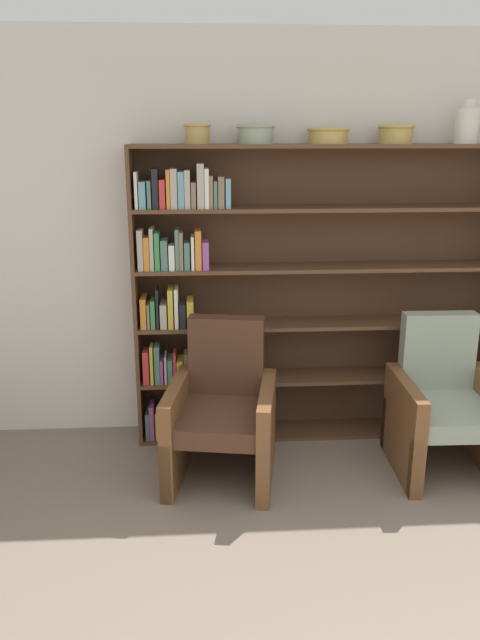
{
  "coord_description": "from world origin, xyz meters",
  "views": [
    {
      "loc": [
        -0.97,
        -1.77,
        2.09
      ],
      "look_at": [
        -0.73,
        2.03,
        0.95
      ],
      "focal_mm": 35.0,
      "sensor_mm": 36.0,
      "label": 1
    }
  ],
  "objects_px": {
    "armchair_cushioned": "(445,407)",
    "bookshelf": "(284,298)",
    "bowl_sage": "(197,133)",
    "armchair_leather": "(222,413)",
    "vase_tall": "(467,125)",
    "bowl_terracotta": "(328,135)",
    "bowl_copper": "(396,133)",
    "bowl_cream": "(256,133)"
  },
  "relations": [
    {
      "from": "vase_tall",
      "to": "armchair_leather",
      "type": "bearing_deg",
      "value": -161.52
    },
    {
      "from": "bowl_copper",
      "to": "vase_tall",
      "type": "bearing_deg",
      "value": 0.0
    },
    {
      "from": "bookshelf",
      "to": "armchair_cushioned",
      "type": "distance_m",
      "value": 1.27
    },
    {
      "from": "vase_tall",
      "to": "bowl_copper",
      "type": "bearing_deg",
      "value": -180.0
    },
    {
      "from": "bowl_copper",
      "to": "bowl_terracotta",
      "type": "bearing_deg",
      "value": 180.0
    },
    {
      "from": "bowl_sage",
      "to": "bowl_cream",
      "type": "height_order",
      "value": "bowl_sage"
    },
    {
      "from": "bowl_copper",
      "to": "armchair_leather",
      "type": "relative_size",
      "value": 0.24
    },
    {
      "from": "bowl_terracotta",
      "to": "vase_tall",
      "type": "relative_size",
      "value": 1.0
    },
    {
      "from": "bowl_sage",
      "to": "armchair_cushioned",
      "type": "xyz_separation_m",
      "value": [
        1.55,
        -0.54,
        -1.68
      ]
    },
    {
      "from": "bowl_terracotta",
      "to": "armchair_cushioned",
      "type": "relative_size",
      "value": 0.28
    },
    {
      "from": "bowl_cream",
      "to": "armchair_cushioned",
      "type": "height_order",
      "value": "bowl_cream"
    },
    {
      "from": "bowl_copper",
      "to": "vase_tall",
      "type": "relative_size",
      "value": 0.87
    },
    {
      "from": "bookshelf",
      "to": "armchair_leather",
      "type": "distance_m",
      "value": 0.93
    },
    {
      "from": "bookshelf",
      "to": "vase_tall",
      "type": "distance_m",
      "value": 1.63
    },
    {
      "from": "bowl_terracotta",
      "to": "armchair_cushioned",
      "type": "height_order",
      "value": "bowl_terracotta"
    },
    {
      "from": "bowl_terracotta",
      "to": "armchair_leather",
      "type": "relative_size",
      "value": 0.28
    },
    {
      "from": "armchair_leather",
      "to": "armchair_cushioned",
      "type": "bearing_deg",
      "value": -170.49
    },
    {
      "from": "bookshelf",
      "to": "bowl_cream",
      "type": "height_order",
      "value": "bowl_cream"
    },
    {
      "from": "bowl_terracotta",
      "to": "armchair_cushioned",
      "type": "distance_m",
      "value": 1.89
    },
    {
      "from": "bowl_sage",
      "to": "armchair_leather",
      "type": "bearing_deg",
      "value": -76.92
    },
    {
      "from": "bowl_cream",
      "to": "vase_tall",
      "type": "xyz_separation_m",
      "value": [
        1.36,
        0.0,
        0.05
      ]
    },
    {
      "from": "vase_tall",
      "to": "armchair_leather",
      "type": "distance_m",
      "value": 2.42
    },
    {
      "from": "vase_tall",
      "to": "armchair_leather",
      "type": "height_order",
      "value": "vase_tall"
    },
    {
      "from": "bookshelf",
      "to": "vase_tall",
      "type": "xyz_separation_m",
      "value": [
        1.16,
        -0.02,
        1.14
      ]
    },
    {
      "from": "bowl_terracotta",
      "to": "bookshelf",
      "type": "bearing_deg",
      "value": 175.77
    },
    {
      "from": "armchair_cushioned",
      "to": "bowl_sage",
      "type": "bearing_deg",
      "value": -17.71
    },
    {
      "from": "bowl_terracotta",
      "to": "armchair_leather",
      "type": "distance_m",
      "value": 1.89
    },
    {
      "from": "armchair_cushioned",
      "to": "bookshelf",
      "type": "bearing_deg",
      "value": -28.3
    },
    {
      "from": "bookshelf",
      "to": "armchair_cushioned",
      "type": "xyz_separation_m",
      "value": [
        0.97,
        -0.56,
        -0.59
      ]
    },
    {
      "from": "bowl_sage",
      "to": "bowl_terracotta",
      "type": "height_order",
      "value": "bowl_sage"
    },
    {
      "from": "bowl_terracotta",
      "to": "armchair_cushioned",
      "type": "xyz_separation_m",
      "value": [
        0.71,
        -0.54,
        -1.67
      ]
    },
    {
      "from": "bowl_sage",
      "to": "bowl_copper",
      "type": "distance_m",
      "value": 1.27
    },
    {
      "from": "bowl_cream",
      "to": "bookshelf",
      "type": "bearing_deg",
      "value": 5.38
    },
    {
      "from": "armchair_leather",
      "to": "armchair_cushioned",
      "type": "relative_size",
      "value": 1.0
    },
    {
      "from": "armchair_leather",
      "to": "armchair_cushioned",
      "type": "xyz_separation_m",
      "value": [
        1.42,
        0.0,
        0.0
      ]
    },
    {
      "from": "bowl_sage",
      "to": "bowl_copper",
      "type": "height_order",
      "value": "bowl_sage"
    },
    {
      "from": "bowl_copper",
      "to": "bookshelf",
      "type": "bearing_deg",
      "value": 178.42
    },
    {
      "from": "bowl_cream",
      "to": "vase_tall",
      "type": "bearing_deg",
      "value": 0.0
    },
    {
      "from": "bowl_cream",
      "to": "armchair_leather",
      "type": "xyz_separation_m",
      "value": [
        -0.25,
        -0.54,
        -1.68
      ]
    },
    {
      "from": "bowl_cream",
      "to": "bowl_terracotta",
      "type": "relative_size",
      "value": 0.91
    },
    {
      "from": "bowl_copper",
      "to": "vase_tall",
      "type": "height_order",
      "value": "vase_tall"
    },
    {
      "from": "bowl_sage",
      "to": "armchair_leather",
      "type": "height_order",
      "value": "bowl_sage"
    }
  ]
}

